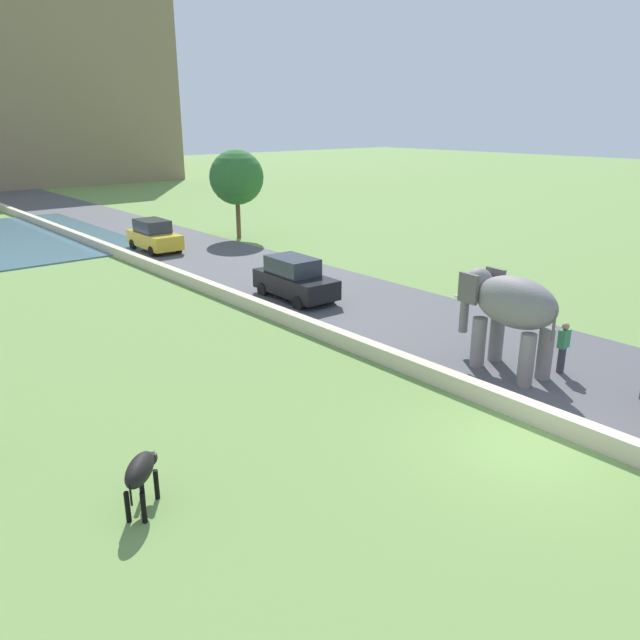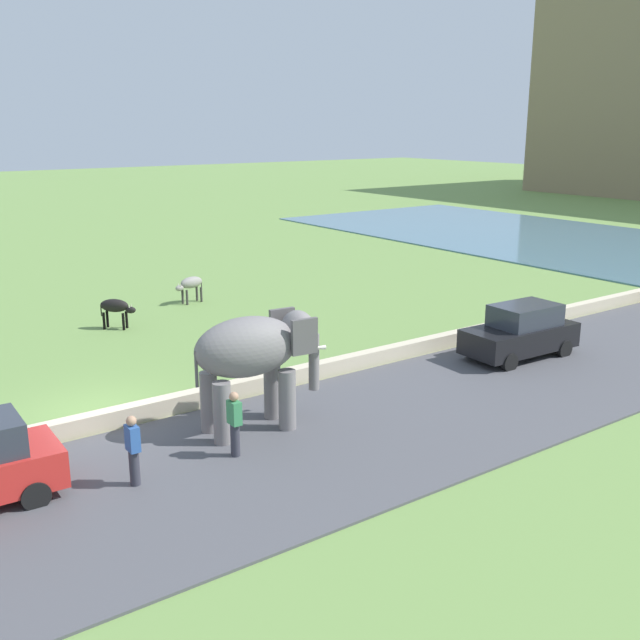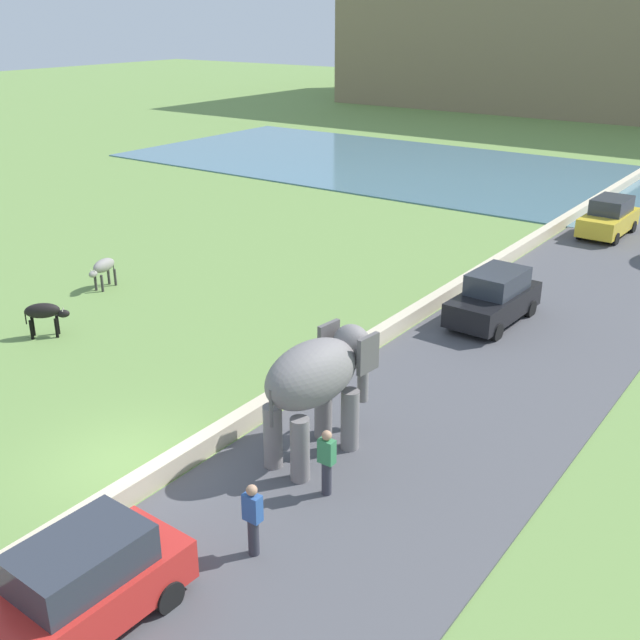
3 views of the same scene
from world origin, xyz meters
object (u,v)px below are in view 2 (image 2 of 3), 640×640
at_px(person_beside_elephant, 235,423).
at_px(car_black, 521,332).
at_px(elephant, 255,353).
at_px(cow_grey, 190,284).
at_px(person_trailing, 133,450).
at_px(cow_black, 116,307).

relative_size(person_beside_elephant, car_black, 0.40).
xyz_separation_m(elephant, person_beside_elephant, (1.11, -1.25, -1.16)).
relative_size(person_beside_elephant, cow_grey, 1.15).
bearing_deg(person_trailing, cow_black, 160.79).
bearing_deg(person_trailing, cow_grey, 149.81).
distance_m(person_beside_elephant, person_trailing, 2.44).
height_order(elephant, cow_grey, elephant).
bearing_deg(elephant, car_black, 90.11).
bearing_deg(cow_black, elephant, -3.21).
bearing_deg(person_beside_elephant, cow_black, 171.37).
xyz_separation_m(person_trailing, cow_black, (-12.41, 4.32, -0.04)).
relative_size(person_trailing, cow_grey, 1.15).
height_order(cow_black, cow_grey, same).
relative_size(elephant, person_trailing, 2.17).
bearing_deg(cow_grey, elephant, -19.54).
bearing_deg(cow_black, person_beside_elephant, -8.63).
bearing_deg(cow_grey, car_black, 21.87).
bearing_deg(cow_grey, cow_black, -62.85).
bearing_deg(cow_grey, person_trailing, -30.19).
xyz_separation_m(person_trailing, cow_grey, (-14.52, 8.45, -0.04)).
height_order(elephant, person_trailing, elephant).
relative_size(person_beside_elephant, cow_black, 1.33).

